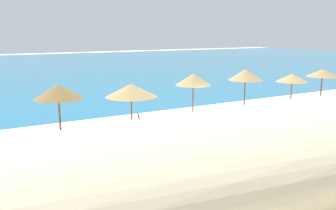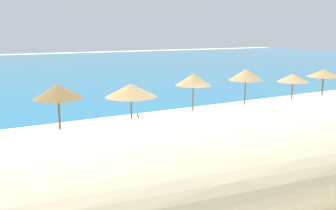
% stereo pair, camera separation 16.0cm
% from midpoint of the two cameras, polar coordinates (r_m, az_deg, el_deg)
% --- Properties ---
extents(ground_plane, '(160.00, 160.00, 0.00)m').
position_cam_midpoint_polar(ground_plane, '(19.22, 7.14, -4.47)').
color(ground_plane, beige).
extents(sea_water, '(160.00, 69.52, 0.01)m').
position_cam_midpoint_polar(sea_water, '(57.23, -18.43, 5.50)').
color(sea_water, '#1E6B93').
rests_on(sea_water, ground_plane).
extents(beach_umbrella_3, '(2.21, 2.21, 2.88)m').
position_cam_midpoint_polar(beach_umbrella_3, '(17.37, -16.40, 2.04)').
color(beach_umbrella_3, brown).
rests_on(beach_umbrella_3, ground_plane).
extents(beach_umbrella_4, '(2.68, 2.68, 2.55)m').
position_cam_midpoint_polar(beach_umbrella_4, '(19.12, -5.50, 2.27)').
color(beach_umbrella_4, brown).
rests_on(beach_umbrella_4, ground_plane).
extents(beach_umbrella_5, '(2.03, 2.03, 2.86)m').
position_cam_midpoint_polar(beach_umbrella_5, '(20.85, 4.15, 3.92)').
color(beach_umbrella_5, brown).
rests_on(beach_umbrella_5, ground_plane).
extents(beach_umbrella_6, '(2.09, 2.09, 2.94)m').
position_cam_midpoint_polar(beach_umbrella_6, '(23.19, 12.13, 4.59)').
color(beach_umbrella_6, brown).
rests_on(beach_umbrella_6, ground_plane).
extents(beach_umbrella_7, '(2.09, 2.09, 2.44)m').
position_cam_midpoint_polar(beach_umbrella_7, '(25.94, 18.91, 3.97)').
color(beach_umbrella_7, brown).
rests_on(beach_umbrella_7, ground_plane).
extents(beach_umbrella_8, '(2.29, 2.29, 2.55)m').
position_cam_midpoint_polar(beach_umbrella_8, '(28.75, 23.07, 4.55)').
color(beach_umbrella_8, brown).
rests_on(beach_umbrella_8, ground_plane).
extents(lounge_chair_0, '(1.49, 0.87, 0.91)m').
position_cam_midpoint_polar(lounge_chair_0, '(16.32, -16.13, -6.31)').
color(lounge_chair_0, yellow).
rests_on(lounge_chair_0, ground_plane).
extents(lounge_chair_2, '(1.77, 1.18, 1.15)m').
position_cam_midpoint_polar(lounge_chair_2, '(18.45, -5.70, -3.59)').
color(lounge_chair_2, red).
rests_on(lounge_chair_2, ground_plane).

